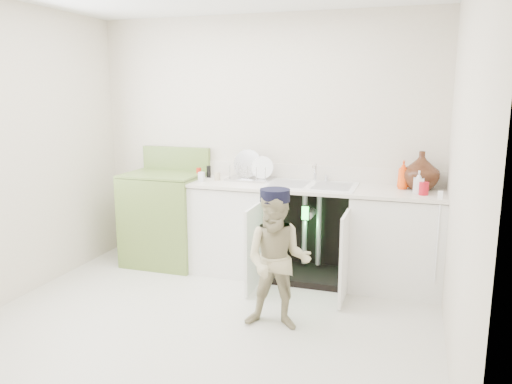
% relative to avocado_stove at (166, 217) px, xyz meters
% --- Properties ---
extents(ground, '(3.50, 3.50, 0.00)m').
position_rel_avocado_stove_xyz_m(ground, '(0.96, -1.18, -0.49)').
color(ground, beige).
rests_on(ground, ground).
extents(room_shell, '(6.00, 5.50, 1.26)m').
position_rel_avocado_stove_xyz_m(room_shell, '(0.96, -1.18, 0.76)').
color(room_shell, beige).
rests_on(room_shell, ground).
extents(counter_run, '(2.44, 1.02, 1.24)m').
position_rel_avocado_stove_xyz_m(counter_run, '(1.55, 0.03, -0.01)').
color(counter_run, white).
rests_on(counter_run, ground).
extents(avocado_stove, '(0.76, 0.65, 1.18)m').
position_rel_avocado_stove_xyz_m(avocado_stove, '(0.00, 0.00, 0.00)').
color(avocado_stove, olive).
rests_on(avocado_stove, ground).
extents(repair_worker, '(0.55, 0.98, 1.07)m').
position_rel_avocado_stove_xyz_m(repair_worker, '(1.50, -1.07, 0.05)').
color(repair_worker, tan).
rests_on(repair_worker, ground).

